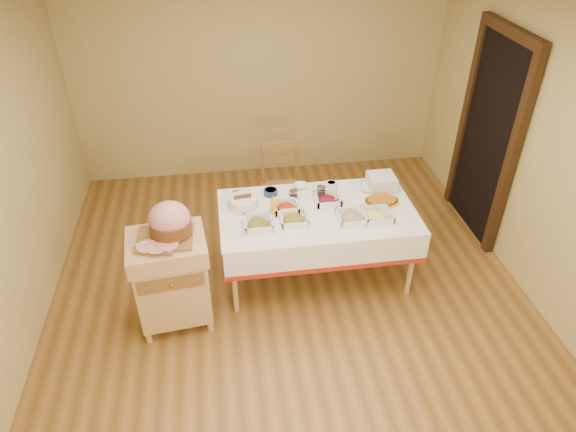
# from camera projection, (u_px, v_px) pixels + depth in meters

# --- Properties ---
(room_shell) EXTENTS (5.00, 5.00, 5.00)m
(room_shell) POSITION_uv_depth(u_px,v_px,m) (291.00, 179.00, 4.17)
(room_shell) COLOR brown
(room_shell) RESTS_ON ground
(doorway) EXTENTS (0.09, 1.10, 2.20)m
(doorway) POSITION_uv_depth(u_px,v_px,m) (489.00, 135.00, 5.28)
(doorway) COLOR black
(doorway) RESTS_ON ground
(dining_table) EXTENTS (1.82, 1.02, 0.76)m
(dining_table) POSITION_uv_depth(u_px,v_px,m) (317.00, 225.00, 4.85)
(dining_table) COLOR tan
(dining_table) RESTS_ON ground
(butcher_cart) EXTENTS (0.69, 0.59, 0.91)m
(butcher_cart) POSITION_uv_depth(u_px,v_px,m) (171.00, 276.00, 4.38)
(butcher_cart) COLOR tan
(butcher_cart) RESTS_ON ground
(dining_chair) EXTENTS (0.46, 0.44, 0.98)m
(dining_chair) POSITION_uv_depth(u_px,v_px,m) (282.00, 187.00, 5.59)
(dining_chair) COLOR brown
(dining_chair) RESTS_ON ground
(ham_on_board) EXTENTS (0.48, 0.46, 0.32)m
(ham_on_board) POSITION_uv_depth(u_px,v_px,m) (169.00, 223.00, 4.12)
(ham_on_board) COLOR brown
(ham_on_board) RESTS_ON butcher_cart
(serving_dish_a) EXTENTS (0.26, 0.25, 0.11)m
(serving_dish_a) POSITION_uv_depth(u_px,v_px,m) (258.00, 224.00, 4.53)
(serving_dish_a) COLOR silver
(serving_dish_a) RESTS_ON dining_table
(serving_dish_b) EXTENTS (0.25, 0.25, 0.10)m
(serving_dish_b) POSITION_uv_depth(u_px,v_px,m) (294.00, 219.00, 4.59)
(serving_dish_b) COLOR silver
(serving_dish_b) RESTS_ON dining_table
(serving_dish_c) EXTENTS (0.25, 0.25, 0.10)m
(serving_dish_c) POSITION_uv_depth(u_px,v_px,m) (352.00, 217.00, 4.61)
(serving_dish_c) COLOR silver
(serving_dish_c) RESTS_ON dining_table
(serving_dish_d) EXTENTS (0.26, 0.26, 0.10)m
(serving_dish_d) POSITION_uv_depth(u_px,v_px,m) (377.00, 215.00, 4.64)
(serving_dish_d) COLOR silver
(serving_dish_d) RESTS_ON dining_table
(serving_dish_e) EXTENTS (0.24, 0.23, 0.11)m
(serving_dish_e) POSITION_uv_depth(u_px,v_px,m) (286.00, 208.00, 4.74)
(serving_dish_e) COLOR silver
(serving_dish_e) RESTS_ON dining_table
(serving_dish_f) EXTENTS (0.25, 0.24, 0.11)m
(serving_dish_f) POSITION_uv_depth(u_px,v_px,m) (328.00, 200.00, 4.85)
(serving_dish_f) COLOR silver
(serving_dish_f) RESTS_ON dining_table
(small_bowl_left) EXTENTS (0.12, 0.12, 0.05)m
(small_bowl_left) POSITION_uv_depth(u_px,v_px,m) (237.00, 195.00, 4.93)
(small_bowl_left) COLOR silver
(small_bowl_left) RESTS_ON dining_table
(small_bowl_mid) EXTENTS (0.13, 0.13, 0.06)m
(small_bowl_mid) POSITION_uv_depth(u_px,v_px,m) (271.00, 192.00, 4.97)
(small_bowl_mid) COLOR navy
(small_bowl_mid) RESTS_ON dining_table
(small_bowl_right) EXTENTS (0.10, 0.10, 0.05)m
(small_bowl_right) POSITION_uv_depth(u_px,v_px,m) (331.00, 184.00, 5.10)
(small_bowl_right) COLOR silver
(small_bowl_right) RESTS_ON dining_table
(bowl_white_imported) EXTENTS (0.14, 0.14, 0.03)m
(bowl_white_imported) POSITION_uv_depth(u_px,v_px,m) (301.00, 186.00, 5.09)
(bowl_white_imported) COLOR silver
(bowl_white_imported) RESTS_ON dining_table
(bowl_small_imported) EXTENTS (0.18, 0.18, 0.05)m
(bowl_small_imported) POSITION_uv_depth(u_px,v_px,m) (368.00, 188.00, 5.04)
(bowl_small_imported) COLOR silver
(bowl_small_imported) RESTS_ON dining_table
(preserve_jar_left) EXTENTS (0.08, 0.08, 0.11)m
(preserve_jar_left) POSITION_uv_depth(u_px,v_px,m) (293.00, 196.00, 4.88)
(preserve_jar_left) COLOR silver
(preserve_jar_left) RESTS_ON dining_table
(preserve_jar_right) EXTENTS (0.09, 0.09, 0.11)m
(preserve_jar_right) POSITION_uv_depth(u_px,v_px,m) (321.00, 192.00, 4.93)
(preserve_jar_right) COLOR silver
(preserve_jar_right) RESTS_ON dining_table
(mustard_bottle) EXTENTS (0.06, 0.06, 0.19)m
(mustard_bottle) POSITION_uv_depth(u_px,v_px,m) (274.00, 206.00, 4.67)
(mustard_bottle) COLOR yellow
(mustard_bottle) RESTS_ON dining_table
(bread_basket) EXTENTS (0.27, 0.27, 0.12)m
(bread_basket) POSITION_uv_depth(u_px,v_px,m) (243.00, 202.00, 4.79)
(bread_basket) COLOR white
(bread_basket) RESTS_ON dining_table
(plate_stack) EXTENTS (0.25, 0.25, 0.14)m
(plate_stack) POSITION_uv_depth(u_px,v_px,m) (381.00, 182.00, 5.05)
(plate_stack) COLOR silver
(plate_stack) RESTS_ON dining_table
(brass_platter) EXTENTS (0.32, 0.23, 0.04)m
(brass_platter) POSITION_uv_depth(u_px,v_px,m) (382.00, 201.00, 4.86)
(brass_platter) COLOR gold
(brass_platter) RESTS_ON dining_table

